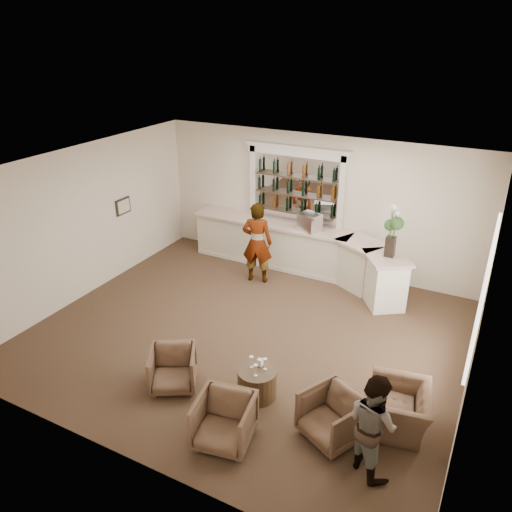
{
  "coord_description": "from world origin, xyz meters",
  "views": [
    {
      "loc": [
        3.97,
        -7.25,
        5.53
      ],
      "look_at": [
        -0.28,
        0.9,
        1.27
      ],
      "focal_mm": 35.0,
      "sensor_mm": 36.0,
      "label": 1
    }
  ],
  "objects_px": {
    "sommelier": "(257,243)",
    "armchair_far": "(399,408)",
    "armchair_left": "(173,369)",
    "armchair_center": "(224,421)",
    "bar_counter": "(300,251)",
    "guest": "(373,424)",
    "flower_vase": "(392,227)",
    "espresso_machine": "(309,222)",
    "cocktail_table": "(257,383)",
    "armchair_right": "(333,416)"
  },
  "relations": [
    {
      "from": "bar_counter",
      "to": "armchair_far",
      "type": "xyz_separation_m",
      "value": [
        3.35,
        -4.12,
        -0.25
      ]
    },
    {
      "from": "guest",
      "to": "armchair_right",
      "type": "relative_size",
      "value": 1.87
    },
    {
      "from": "bar_counter",
      "to": "sommelier",
      "type": "height_order",
      "value": "sommelier"
    },
    {
      "from": "armchair_left",
      "to": "armchair_center",
      "type": "relative_size",
      "value": 0.93
    },
    {
      "from": "flower_vase",
      "to": "bar_counter",
      "type": "bearing_deg",
      "value": 165.87
    },
    {
      "from": "sommelier",
      "to": "espresso_machine",
      "type": "bearing_deg",
      "value": -150.85
    },
    {
      "from": "armchair_center",
      "to": "cocktail_table",
      "type": "bearing_deg",
      "value": 81.58
    },
    {
      "from": "bar_counter",
      "to": "cocktail_table",
      "type": "xyz_separation_m",
      "value": [
        1.16,
        -4.49,
        -0.32
      ]
    },
    {
      "from": "cocktail_table",
      "to": "armchair_far",
      "type": "distance_m",
      "value": 2.23
    },
    {
      "from": "bar_counter",
      "to": "flower_vase",
      "type": "relative_size",
      "value": 5.03
    },
    {
      "from": "sommelier",
      "to": "guest",
      "type": "height_order",
      "value": "sommelier"
    },
    {
      "from": "cocktail_table",
      "to": "armchair_center",
      "type": "distance_m",
      "value": 1.11
    },
    {
      "from": "cocktail_table",
      "to": "flower_vase",
      "type": "height_order",
      "value": "flower_vase"
    },
    {
      "from": "bar_counter",
      "to": "armchair_far",
      "type": "distance_m",
      "value": 5.32
    },
    {
      "from": "armchair_far",
      "to": "armchair_left",
      "type": "bearing_deg",
      "value": -88.25
    },
    {
      "from": "armchair_center",
      "to": "armchair_far",
      "type": "distance_m",
      "value": 2.61
    },
    {
      "from": "armchair_right",
      "to": "espresso_machine",
      "type": "xyz_separation_m",
      "value": [
        -2.34,
        4.78,
        0.97
      ]
    },
    {
      "from": "armchair_center",
      "to": "flower_vase",
      "type": "bearing_deg",
      "value": 68.05
    },
    {
      "from": "armchair_left",
      "to": "armchair_right",
      "type": "relative_size",
      "value": 0.93
    },
    {
      "from": "espresso_machine",
      "to": "cocktail_table",
      "type": "bearing_deg",
      "value": -57.94
    },
    {
      "from": "armchair_right",
      "to": "cocktail_table",
      "type": "bearing_deg",
      "value": -165.02
    },
    {
      "from": "flower_vase",
      "to": "espresso_machine",
      "type": "bearing_deg",
      "value": 164.56
    },
    {
      "from": "armchair_center",
      "to": "armchair_far",
      "type": "height_order",
      "value": "armchair_center"
    },
    {
      "from": "cocktail_table",
      "to": "armchair_center",
      "type": "bearing_deg",
      "value": -88.12
    },
    {
      "from": "armchair_far",
      "to": "flower_vase",
      "type": "relative_size",
      "value": 0.89
    },
    {
      "from": "cocktail_table",
      "to": "armchair_center",
      "type": "height_order",
      "value": "armchair_center"
    },
    {
      "from": "armchair_center",
      "to": "flower_vase",
      "type": "height_order",
      "value": "flower_vase"
    },
    {
      "from": "armchair_left",
      "to": "armchair_center",
      "type": "height_order",
      "value": "armchair_center"
    },
    {
      "from": "sommelier",
      "to": "armchair_far",
      "type": "height_order",
      "value": "sommelier"
    },
    {
      "from": "guest",
      "to": "armchair_right",
      "type": "distance_m",
      "value": 0.81
    },
    {
      "from": "armchair_left",
      "to": "armchair_center",
      "type": "xyz_separation_m",
      "value": [
        1.39,
        -0.67,
        0.03
      ]
    },
    {
      "from": "sommelier",
      "to": "armchair_far",
      "type": "bearing_deg",
      "value": 127.82
    },
    {
      "from": "bar_counter",
      "to": "flower_vase",
      "type": "height_order",
      "value": "flower_vase"
    },
    {
      "from": "cocktail_table",
      "to": "armchair_right",
      "type": "relative_size",
      "value": 0.78
    },
    {
      "from": "armchair_right",
      "to": "flower_vase",
      "type": "height_order",
      "value": "flower_vase"
    },
    {
      "from": "espresso_machine",
      "to": "armchair_far",
      "type": "bearing_deg",
      "value": -32.52
    },
    {
      "from": "armchair_center",
      "to": "armchair_far",
      "type": "relative_size",
      "value": 0.81
    },
    {
      "from": "cocktail_table",
      "to": "armchair_center",
      "type": "relative_size",
      "value": 0.78
    },
    {
      "from": "bar_counter",
      "to": "armchair_left",
      "type": "height_order",
      "value": "bar_counter"
    },
    {
      "from": "bar_counter",
      "to": "guest",
      "type": "xyz_separation_m",
      "value": [
        3.18,
        -5.1,
        0.2
      ]
    },
    {
      "from": "espresso_machine",
      "to": "flower_vase",
      "type": "bearing_deg",
      "value": 4.7
    },
    {
      "from": "armchair_center",
      "to": "espresso_machine",
      "type": "distance_m",
      "value": 5.76
    },
    {
      "from": "cocktail_table",
      "to": "armchair_left",
      "type": "height_order",
      "value": "armchair_left"
    },
    {
      "from": "guest",
      "to": "cocktail_table",
      "type": "bearing_deg",
      "value": 20.03
    },
    {
      "from": "bar_counter",
      "to": "espresso_machine",
      "type": "height_order",
      "value": "espresso_machine"
    },
    {
      "from": "bar_counter",
      "to": "espresso_machine",
      "type": "relative_size",
      "value": 12.14
    },
    {
      "from": "armchair_far",
      "to": "espresso_machine",
      "type": "relative_size",
      "value": 2.15
    },
    {
      "from": "armchair_right",
      "to": "flower_vase",
      "type": "distance_m",
      "value": 4.46
    },
    {
      "from": "bar_counter",
      "to": "armchair_far",
      "type": "bearing_deg",
      "value": -50.89
    },
    {
      "from": "sommelier",
      "to": "armchair_right",
      "type": "bearing_deg",
      "value": 116.27
    }
  ]
}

